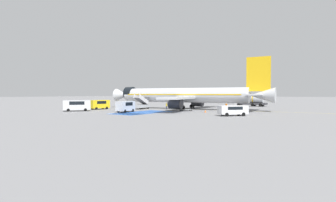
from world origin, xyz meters
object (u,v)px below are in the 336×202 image
service_van_3 (233,110)px  ground_crew_1 (166,106)px  service_van_0 (100,104)px  traffic_cone_0 (205,111)px  ground_crew_0 (226,107)px  fuel_tanker (251,100)px  airliner (184,95)px  service_van_1 (126,106)px  boarding_stairs_forward (141,105)px  service_van_2 (77,105)px  baggage_cart (186,110)px

service_van_3 → ground_crew_1: 21.65m
service_van_0 → traffic_cone_0: 26.26m
service_van_3 → ground_crew_1: size_ratio=2.99×
ground_crew_0 → fuel_tanker: bearing=123.3°
airliner → service_van_1: bearing=158.1°
service_van_0 → ground_crew_0: service_van_0 is taller
boarding_stairs_forward → traffic_cone_0: 18.60m
service_van_1 → ground_crew_0: size_ratio=2.43×
fuel_tanker → airliner: bearing=159.2°
fuel_tanker → boarding_stairs_forward: bearing=148.2°
service_van_2 → service_van_3: service_van_2 is taller
ground_crew_0 → service_van_3: bearing=-35.1°
service_van_3 → baggage_cart: 14.86m
service_van_0 → service_van_1: service_van_1 is taller
baggage_cart → ground_crew_1: bearing=25.5°
service_van_2 → service_van_3: (32.07, 7.95, -0.32)m
boarding_stairs_forward → ground_crew_0: boarding_stairs_forward is taller
fuel_tanker → service_van_2: (-23.67, -44.32, -0.40)m
airliner → service_van_0: size_ratio=8.73×
baggage_cart → service_van_1: bearing=94.0°
airliner → service_van_1: airliner is taller
boarding_stairs_forward → service_van_0: size_ratio=1.13×
service_van_0 → ground_crew_0: bearing=30.0°
service_van_2 → ground_crew_0: 32.04m
airliner → service_van_1: 16.67m
airliner → ground_crew_1: size_ratio=25.87×
fuel_tanker → ground_crew_1: size_ratio=5.74×
service_van_3 → ground_crew_0: 10.62m
service_van_1 → traffic_cone_0: size_ratio=9.09×
fuel_tanker → service_van_3: fuel_tanker is taller
airliner → baggage_cart: bearing=-151.9°
service_van_1 → ground_crew_0: bearing=31.8°
airliner → service_van_3: size_ratio=8.65×
service_van_1 → ground_crew_0: 21.06m
service_van_0 → ground_crew_0: (28.28, 9.97, -0.25)m
airliner → ground_crew_0: bearing=-109.5°
ground_crew_1 → traffic_cone_0: ground_crew_1 is taller
service_van_0 → service_van_1: bearing=-5.2°
fuel_tanker → baggage_cart: size_ratio=3.16×
service_van_2 → ground_crew_1: size_ratio=3.47×
service_van_2 → traffic_cone_0: service_van_2 is taller
fuel_tanker → traffic_cone_0: size_ratio=18.69×
traffic_cone_0 → service_van_1: bearing=-147.0°
baggage_cart → traffic_cone_0: 5.86m
service_van_0 → baggage_cart: service_van_0 is taller
boarding_stairs_forward → traffic_cone_0: size_ratio=10.91×
boarding_stairs_forward → service_van_0: 10.09m
baggage_cart → ground_crew_0: ground_crew_0 is taller
boarding_stairs_forward → service_van_3: boarding_stairs_forward is taller
service_van_1 → service_van_0: bearing=156.7°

